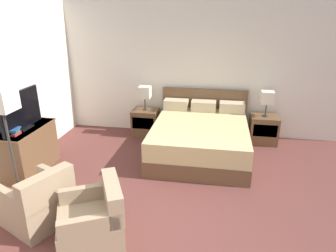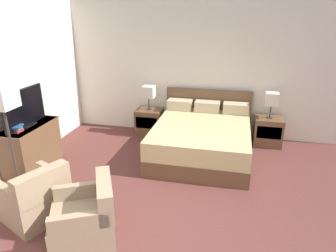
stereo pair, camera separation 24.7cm
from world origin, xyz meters
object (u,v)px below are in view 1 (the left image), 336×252
Objects in this scene: nightstand_left at (146,122)px; book_red_cover at (13,134)px; armchair_by_window at (39,203)px; dresser at (29,149)px; armchair_companion at (94,223)px; table_lamp_right at (267,98)px; book_blue_cover at (11,131)px; floor_lamp at (3,110)px; nightstand_right at (263,129)px; table_lamp_left at (145,92)px; tv at (21,111)px; bed at (200,137)px; book_small_top at (11,129)px.

book_red_cover reaches higher than nightstand_left.
dresser is at bearing 127.12° from armchair_by_window.
table_lamp_right is at bearing 55.97° from armchair_companion.
armchair_by_window is (0.89, -1.18, -0.11)m from dresser.
book_blue_cover is at bearing 180.00° from book_red_cover.
nightstand_left is 3.11m from floor_lamp.
floor_lamp reaches higher than nightstand_right.
table_lamp_left is at bearing 55.19° from book_blue_cover.
table_lamp_right is at bearing 25.89° from tv.
floor_lamp is at bearing -113.04° from nightstand_left.
nightstand_right is (2.44, 0.00, 0.00)m from nightstand_left.
table_lamp_left is at bearing 148.98° from bed.
bed is at bearing 68.60° from armchair_companion.
table_lamp_right is at bearing 28.89° from book_red_cover.
table_lamp_right is (1.22, 0.73, 0.61)m from bed.
book_small_top is (0.01, 0.00, 0.03)m from book_blue_cover.
book_red_cover is at bearing -90.88° from dresser.
nightstand_left is 2.44m from nightstand_right.
armchair_by_window reaches higher than nightstand_right.
book_red_cover is (-2.71, -1.44, 0.46)m from bed.
book_red_cover is at bearing -124.55° from nightstand_left.
nightstand_left is at bearing 55.45° from book_red_cover.
bed is at bearing 27.90° from book_red_cover.
table_lamp_right is at bearing 90.00° from nightstand_right.
floor_lamp reaches higher than nightstand_left.
book_red_cover is at bearing 146.79° from armchair_companion.
book_red_cover is 0.21× the size of armchair_by_window.
floor_lamp reaches higher than tv.
nightstand_left is 2.68m from book_red_cover.
table_lamp_left is 0.48× the size of dresser.
tv is at bearing 88.49° from book_red_cover.
floor_lamp is (-1.14, -2.69, 0.41)m from table_lamp_left.
nightstand_left is 0.54× the size of dresser.
table_lamp_right is (0.00, 0.00, 0.65)m from nightstand_right.
table_lamp_right is 4.49m from book_small_top.
book_small_top reaches higher than nightstand_right.
bed is at bearing 39.61° from floor_lamp.
tv is at bearing -127.96° from table_lamp_left.
nightstand_right is 4.60m from floor_lamp.
floor_lamp is at bearing -54.83° from book_blue_cover.
floor_lamp is (-3.58, -2.69, 0.41)m from table_lamp_right.
tv reaches higher than armchair_companion.
book_small_top is 0.80m from floor_lamp.
dresser is (-1.49, -1.88, 0.11)m from nightstand_left.
floor_lamp is (0.35, -0.52, 0.56)m from book_red_cover.
nightstand_right is at bearing -90.00° from table_lamp_right.
table_lamp_left is at bearing 180.00° from table_lamp_right.
floor_lamp is at bearing -55.98° from book_red_cover.
book_small_top is at bearing 180.00° from book_red_cover.
floor_lamp reaches higher than armchair_by_window.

